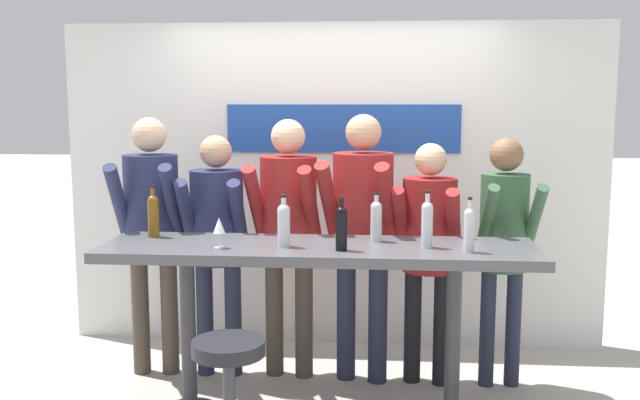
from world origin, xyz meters
The scene contains 16 objects.
back_wall centered at (0.00, 1.40, 1.24)m, with size 4.13×0.12×2.47m.
tasting_table centered at (0.00, 0.00, 0.91)m, with size 2.53×0.66×1.06m.
bar_stool centered at (-0.37, -0.80, 0.50)m, with size 0.37×0.37×0.75m.
person_far_left centered at (-1.19, 0.62, 1.10)m, with size 0.46×0.58×1.78m.
person_left centered at (-0.74, 0.63, 1.03)m, with size 0.44×0.53×1.66m.
person_center_left centered at (-0.26, 0.65, 1.09)m, with size 0.49×0.60×1.77m.
person_center centered at (0.24, 0.60, 1.11)m, with size 0.55×0.65×1.80m.
person_center_right centered at (0.68, 0.59, 1.00)m, with size 0.48×0.57×1.62m.
person_right centered at (1.16, 0.59, 1.04)m, with size 0.40×0.52×1.65m.
wine_bottle_0 centered at (0.14, -0.14, 1.20)m, with size 0.07×0.07×0.31m.
wine_bottle_1 centered at (-0.19, -0.07, 1.20)m, with size 0.07×0.07×0.30m.
wine_bottle_2 centered at (0.84, -0.13, 1.20)m, with size 0.06×0.06×0.31m.
wine_bottle_3 centered at (0.62, -0.02, 1.21)m, with size 0.07×0.07×0.33m.
wine_bottle_4 centered at (-1.03, 0.17, 1.20)m, with size 0.07×0.07×0.32m.
wine_bottle_5 centered at (0.33, 0.14, 1.19)m, with size 0.07×0.07×0.30m.
wine_glass_0 centered at (-0.55, -0.14, 1.18)m, with size 0.07×0.07×0.18m.
Camera 1 is at (0.34, -4.04, 1.89)m, focal length 40.00 mm.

